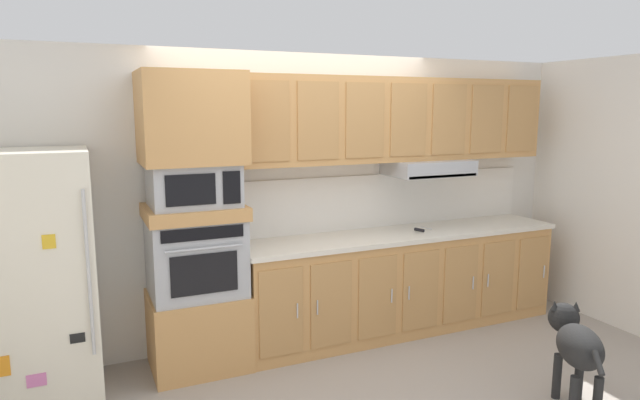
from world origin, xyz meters
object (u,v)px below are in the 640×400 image
built_in_oven (196,256)px  dog (576,343)px  screwdriver (420,230)px  microwave (193,185)px  refrigerator (36,279)px

built_in_oven → dog: built_in_oven is taller
built_in_oven → screwdriver: (2.04, -0.04, 0.03)m
built_in_oven → microwave: microwave is taller
microwave → dog: microwave is taller
microwave → refrigerator: bearing=-176.5°
screwdriver → microwave: bearing=178.9°
refrigerator → built_in_oven: refrigerator is taller
refrigerator → dog: (3.33, -1.58, -0.43)m
refrigerator → screwdriver: bearing=0.5°
refrigerator → dog: bearing=-25.3°
microwave → screwdriver: (2.04, -0.04, -0.53)m
built_in_oven → dog: size_ratio=0.89×
microwave → dog: size_ratio=0.82×
built_in_oven → refrigerator: bearing=-176.5°
refrigerator → built_in_oven: (1.10, 0.07, 0.02)m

